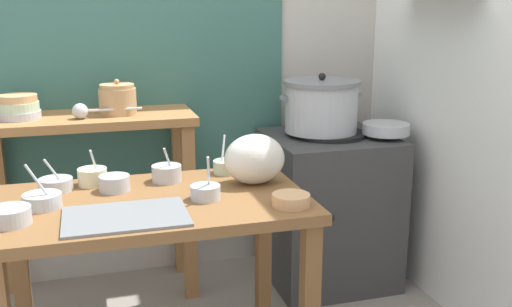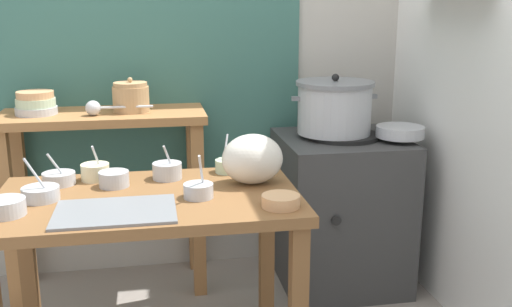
{
  "view_description": "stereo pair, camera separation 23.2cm",
  "coord_description": "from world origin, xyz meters",
  "px_view_note": "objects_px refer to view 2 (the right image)",
  "views": [
    {
      "loc": [
        -0.2,
        -1.92,
        1.39
      ],
      "look_at": [
        0.43,
        0.23,
        0.82
      ],
      "focal_mm": 41.03,
      "sensor_mm": 36.0,
      "label": 1
    },
    {
      "loc": [
        0.02,
        -1.98,
        1.39
      ],
      "look_at": [
        0.43,
        0.23,
        0.82
      ],
      "focal_mm": 41.03,
      "sensor_mm": 36.0,
      "label": 2
    }
  ],
  "objects_px": {
    "prep_table": "(149,224)",
    "prep_bowl_3": "(281,200)",
    "prep_bowl_0": "(198,190)",
    "prep_bowl_7": "(228,165)",
    "ladle": "(96,108)",
    "prep_bowl_1": "(167,170)",
    "steamer_pot": "(334,107)",
    "back_shelf_table": "(105,158)",
    "prep_bowl_8": "(95,171)",
    "wide_pan": "(400,132)",
    "plastic_bag": "(252,159)",
    "prep_bowl_2": "(59,178)",
    "bowl_stack_enamel": "(36,103)",
    "prep_bowl_4": "(5,207)",
    "prep_bowl_5": "(114,178)",
    "stove_block": "(340,210)",
    "prep_bowl_6": "(41,193)",
    "serving_tray": "(115,212)",
    "clay_pot": "(131,97)"
  },
  "relations": [
    {
      "from": "clay_pot",
      "to": "steamer_pot",
      "type": "bearing_deg",
      "value": -6.46
    },
    {
      "from": "wide_pan",
      "to": "plastic_bag",
      "type": "bearing_deg",
      "value": -152.0
    },
    {
      "from": "wide_pan",
      "to": "prep_bowl_6",
      "type": "distance_m",
      "value": 1.64
    },
    {
      "from": "clay_pot",
      "to": "plastic_bag",
      "type": "xyz_separation_m",
      "value": [
        0.47,
        -0.67,
        -0.15
      ]
    },
    {
      "from": "prep_bowl_3",
      "to": "prep_bowl_4",
      "type": "relative_size",
      "value": 1.0
    },
    {
      "from": "prep_bowl_3",
      "to": "steamer_pot",
      "type": "bearing_deg",
      "value": 61.58
    },
    {
      "from": "wide_pan",
      "to": "prep_bowl_3",
      "type": "bearing_deg",
      "value": -136.5
    },
    {
      "from": "ladle",
      "to": "prep_bowl_7",
      "type": "xyz_separation_m",
      "value": [
        0.55,
        -0.42,
        -0.18
      ]
    },
    {
      "from": "prep_bowl_5",
      "to": "prep_bowl_3",
      "type": "bearing_deg",
      "value": -30.68
    },
    {
      "from": "wide_pan",
      "to": "prep_bowl_2",
      "type": "relative_size",
      "value": 1.75
    },
    {
      "from": "prep_bowl_1",
      "to": "ladle",
      "type": "bearing_deg",
      "value": 122.67
    },
    {
      "from": "prep_bowl_8",
      "to": "prep_bowl_5",
      "type": "bearing_deg",
      "value": -52.43
    },
    {
      "from": "steamer_pot",
      "to": "prep_bowl_4",
      "type": "distance_m",
      "value": 1.57
    },
    {
      "from": "bowl_stack_enamel",
      "to": "plastic_bag",
      "type": "height_order",
      "value": "bowl_stack_enamel"
    },
    {
      "from": "ladle",
      "to": "prep_bowl_5",
      "type": "xyz_separation_m",
      "value": [
        0.1,
        -0.53,
        -0.18
      ]
    },
    {
      "from": "steamer_pot",
      "to": "bowl_stack_enamel",
      "type": "distance_m",
      "value": 1.41
    },
    {
      "from": "prep_bowl_8",
      "to": "bowl_stack_enamel",
      "type": "bearing_deg",
      "value": 119.79
    },
    {
      "from": "steamer_pot",
      "to": "plastic_bag",
      "type": "distance_m",
      "value": 0.76
    },
    {
      "from": "prep_bowl_3",
      "to": "prep_bowl_4",
      "type": "height_order",
      "value": "prep_bowl_4"
    },
    {
      "from": "stove_block",
      "to": "prep_bowl_2",
      "type": "xyz_separation_m",
      "value": [
        -1.28,
        -0.42,
        0.36
      ]
    },
    {
      "from": "ladle",
      "to": "wide_pan",
      "type": "xyz_separation_m",
      "value": [
        1.41,
        -0.17,
        -0.13
      ]
    },
    {
      "from": "back_shelf_table",
      "to": "prep_bowl_8",
      "type": "relative_size",
      "value": 6.44
    },
    {
      "from": "clay_pot",
      "to": "bowl_stack_enamel",
      "type": "xyz_separation_m",
      "value": [
        -0.43,
        0.0,
        -0.02
      ]
    },
    {
      "from": "prep_bowl_6",
      "to": "prep_bowl_7",
      "type": "bearing_deg",
      "value": 18.65
    },
    {
      "from": "bowl_stack_enamel",
      "to": "prep_bowl_8",
      "type": "height_order",
      "value": "bowl_stack_enamel"
    },
    {
      "from": "prep_table",
      "to": "prep_bowl_6",
      "type": "xyz_separation_m",
      "value": [
        -0.37,
        0.01,
        0.14
      ]
    },
    {
      "from": "stove_block",
      "to": "prep_bowl_5",
      "type": "bearing_deg",
      "value": -155.78
    },
    {
      "from": "prep_bowl_0",
      "to": "prep_bowl_7",
      "type": "xyz_separation_m",
      "value": [
        0.15,
        0.31,
        0.0
      ]
    },
    {
      "from": "bowl_stack_enamel",
      "to": "ladle",
      "type": "bearing_deg",
      "value": -16.21
    },
    {
      "from": "plastic_bag",
      "to": "prep_bowl_0",
      "type": "xyz_separation_m",
      "value": [
        -0.22,
        -0.13,
        -0.07
      ]
    },
    {
      "from": "bowl_stack_enamel",
      "to": "prep_bowl_3",
      "type": "xyz_separation_m",
      "value": [
        0.95,
        -0.96,
        -0.21
      ]
    },
    {
      "from": "back_shelf_table",
      "to": "prep_bowl_1",
      "type": "distance_m",
      "value": 0.62
    },
    {
      "from": "prep_bowl_5",
      "to": "bowl_stack_enamel",
      "type": "bearing_deg",
      "value": 121.15
    },
    {
      "from": "prep_table",
      "to": "prep_bowl_7",
      "type": "xyz_separation_m",
      "value": [
        0.33,
        0.25,
        0.14
      ]
    },
    {
      "from": "prep_table",
      "to": "prep_bowl_5",
      "type": "bearing_deg",
      "value": 133.19
    },
    {
      "from": "bowl_stack_enamel",
      "to": "prep_bowl_5",
      "type": "height_order",
      "value": "bowl_stack_enamel"
    },
    {
      "from": "back_shelf_table",
      "to": "prep_bowl_1",
      "type": "bearing_deg",
      "value": -62.82
    },
    {
      "from": "plastic_bag",
      "to": "wide_pan",
      "type": "relative_size",
      "value": 1.04
    },
    {
      "from": "prep_table",
      "to": "prep_bowl_4",
      "type": "distance_m",
      "value": 0.5
    },
    {
      "from": "stove_block",
      "to": "prep_bowl_0",
      "type": "bearing_deg",
      "value": -138.67
    },
    {
      "from": "prep_bowl_7",
      "to": "prep_table",
      "type": "bearing_deg",
      "value": -142.9
    },
    {
      "from": "serving_tray",
      "to": "wide_pan",
      "type": "relative_size",
      "value": 1.75
    },
    {
      "from": "bowl_stack_enamel",
      "to": "ladle",
      "type": "distance_m",
      "value": 0.29
    },
    {
      "from": "wide_pan",
      "to": "prep_bowl_2",
      "type": "xyz_separation_m",
      "value": [
        -1.53,
        -0.3,
        -0.06
      ]
    },
    {
      "from": "plastic_bag",
      "to": "prep_bowl_2",
      "type": "height_order",
      "value": "plastic_bag"
    },
    {
      "from": "prep_bowl_7",
      "to": "serving_tray",
      "type": "bearing_deg",
      "value": -136.12
    },
    {
      "from": "back_shelf_table",
      "to": "prep_bowl_3",
      "type": "bearing_deg",
      "value": -55.67
    },
    {
      "from": "prep_bowl_2",
      "to": "prep_bowl_3",
      "type": "bearing_deg",
      "value": -27.28
    },
    {
      "from": "prep_table",
      "to": "ladle",
      "type": "bearing_deg",
      "value": 108.3
    },
    {
      "from": "prep_table",
      "to": "prep_bowl_3",
      "type": "height_order",
      "value": "prep_bowl_3"
    }
  ]
}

